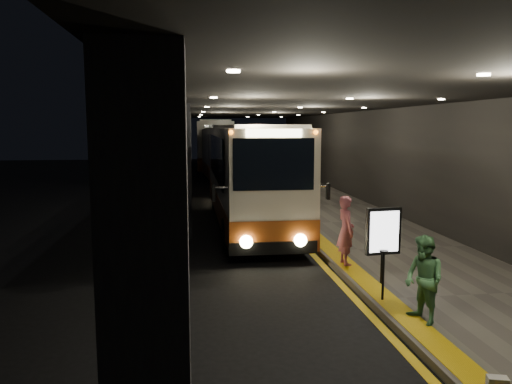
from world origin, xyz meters
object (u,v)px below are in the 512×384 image
coach_second (228,159)px  coach_third (216,147)px  info_sign (384,233)px  passenger_waiting_green (424,280)px  passenger_boarding (346,230)px  coach_main (249,179)px  stanchion_post (383,276)px

coach_second → coach_third: (-0.14, 11.49, 0.28)m
coach_third → info_sign: bearing=-83.1°
coach_second → info_sign: 20.70m
passenger_waiting_green → info_sign: info_sign is taller
passenger_boarding → info_sign: bearing=-172.0°
coach_second → passenger_waiting_green: bearing=-88.8°
info_sign → passenger_boarding: bearing=94.8°
coach_main → coach_third: (-0.02, 24.29, 0.22)m
coach_second → passenger_boarding: bearing=-88.5°
coach_main → stanchion_post: bearing=-79.3°
passenger_boarding → passenger_waiting_green: bearing=179.5°
coach_second → passenger_boarding: coach_second is taller
info_sign → coach_main: bearing=98.3°
passenger_waiting_green → info_sign: 2.28m
passenger_boarding → coach_main: bearing=12.4°
passenger_boarding → stanchion_post: passenger_boarding is taller
passenger_boarding → passenger_waiting_green: (0.23, -3.89, -0.10)m
coach_main → passenger_waiting_green: (2.02, -10.05, -0.79)m
coach_main → passenger_boarding: size_ratio=6.53×
coach_third → passenger_boarding: size_ratio=7.32×
coach_second → stanchion_post: bearing=-89.2°
coach_main → coach_third: 24.29m
stanchion_post → info_sign: bearing=69.2°
coach_main → info_sign: (2.14, -7.80, -0.42)m
coach_main → passenger_boarding: bearing=-74.2°
coach_main → passenger_waiting_green: 10.28m
passenger_waiting_green → stanchion_post: passenger_waiting_green is taller
coach_third → stanchion_post: size_ratio=12.79×
passenger_boarding → stanchion_post: 2.71m
coach_main → stanchion_post: 9.07m
coach_main → coach_second: 12.80m
passenger_boarding → info_sign: 1.70m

